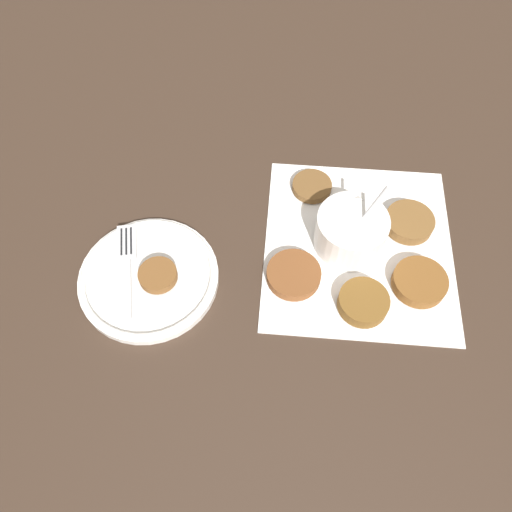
% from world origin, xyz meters
% --- Properties ---
extents(ground_plane, '(4.00, 4.00, 0.00)m').
position_xyz_m(ground_plane, '(0.00, 0.00, 0.00)').
color(ground_plane, '#38281E').
extents(napkin, '(0.36, 0.34, 0.00)m').
position_xyz_m(napkin, '(-0.02, 0.01, 0.00)').
color(napkin, white).
rests_on(napkin, ground_plane).
extents(sauce_bowl, '(0.12, 0.11, 0.12)m').
position_xyz_m(sauce_bowl, '(-0.02, 0.03, 0.03)').
color(sauce_bowl, white).
rests_on(sauce_bowl, napkin).
extents(fritter_0, '(0.07, 0.07, 0.02)m').
position_xyz_m(fritter_0, '(-0.12, -0.01, 0.01)').
color(fritter_0, brown).
rests_on(fritter_0, napkin).
extents(fritter_1, '(0.08, 0.08, 0.02)m').
position_xyz_m(fritter_1, '(0.04, -0.06, 0.01)').
color(fritter_1, brown).
rests_on(fritter_1, napkin).
extents(fritter_2, '(0.06, 0.06, 0.01)m').
position_xyz_m(fritter_2, '(0.07, 0.10, 0.01)').
color(fritter_2, brown).
rests_on(fritter_2, napkin).
extents(fritter_3, '(0.08, 0.08, 0.02)m').
position_xyz_m(fritter_3, '(-0.10, 0.09, 0.01)').
color(fritter_3, brown).
rests_on(fritter_3, napkin).
extents(fritter_4, '(0.08, 0.08, 0.02)m').
position_xyz_m(fritter_4, '(-0.07, -0.09, 0.01)').
color(fritter_4, brown).
rests_on(fritter_4, napkin).
extents(serving_plate, '(0.21, 0.21, 0.02)m').
position_xyz_m(serving_plate, '(-0.17, 0.30, 0.01)').
color(serving_plate, white).
rests_on(serving_plate, ground_plane).
extents(fritter_on_plate, '(0.06, 0.06, 0.01)m').
position_xyz_m(fritter_on_plate, '(-0.17, 0.28, 0.03)').
color(fritter_on_plate, brown).
rests_on(fritter_on_plate, serving_plate).
extents(fork, '(0.15, 0.08, 0.00)m').
position_xyz_m(fork, '(-0.15, 0.34, 0.02)').
color(fork, silver).
rests_on(fork, serving_plate).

